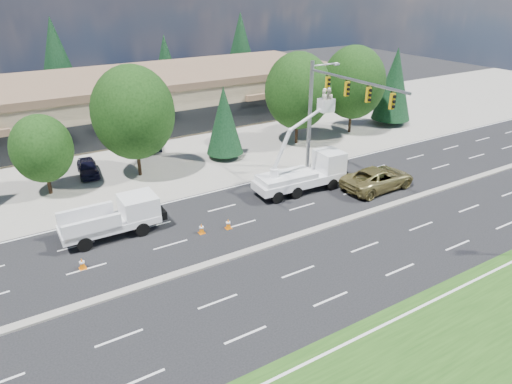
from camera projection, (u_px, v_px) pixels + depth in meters
ground at (267, 246)px, 27.83m from camera, size 140.00×140.00×0.00m
concrete_apron at (154, 151)px, 43.34m from camera, size 140.00×22.00×0.01m
road_median at (267, 245)px, 27.80m from camera, size 120.00×0.55×0.12m
strip_mall at (120, 100)px, 49.89m from camera, size 50.40×15.40×5.50m
tree_front_c at (42, 149)px, 33.25m from camera, size 4.42×4.42×6.13m
tree_front_d at (133, 113)px, 35.82m from camera, size 6.52×6.52×9.04m
tree_front_e at (224, 120)px, 40.34m from camera, size 3.32×3.32×6.54m
tree_front_f at (298, 91)px, 43.40m from camera, size 6.38×6.38×8.86m
tree_front_g at (354, 83)px, 46.67m from camera, size 6.48×6.48×8.98m
tree_front_h at (394, 84)px, 49.81m from camera, size 4.26×4.26×8.39m
tree_back_b at (57, 60)px, 56.04m from camera, size 5.58×5.58×10.99m
tree_back_c at (166, 63)px, 63.27m from camera, size 4.14×4.14×8.16m
tree_back_d at (241, 47)px, 68.35m from camera, size 5.43×5.43×10.70m
signal_mast at (328, 103)px, 35.47m from camera, size 2.76×10.16×9.00m
utility_pickup at (117, 221)px, 28.78m from camera, size 6.06×2.45×2.32m
bucket_truck at (307, 169)px, 34.73m from camera, size 7.37×2.66×7.72m
traffic_cone_a at (82, 263)px, 25.50m from camera, size 0.40×0.40×0.70m
traffic_cone_b at (201, 228)px, 29.11m from camera, size 0.40×0.40×0.70m
traffic_cone_c at (228, 224)px, 29.68m from camera, size 0.40×0.40×0.70m
minivan at (378, 178)px, 35.21m from camera, size 6.22×3.01×1.71m
parked_car_west at (88, 167)px, 37.77m from camera, size 1.97×4.02×1.32m
parked_car_east at (150, 141)px, 43.76m from camera, size 2.28×4.55×1.43m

